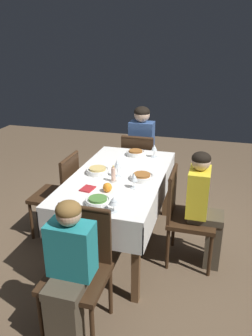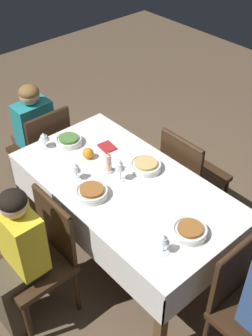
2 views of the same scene
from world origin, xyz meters
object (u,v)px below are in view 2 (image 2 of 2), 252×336
chair_north (190,174)px  bowl_north (146,165)px  chair_west (44,149)px  person_child_teal (32,133)px  person_child_yellow (16,258)px  bowl_south (92,192)px  wine_glass_east (164,240)px  wine_glass_south (76,168)px  dining_table (125,194)px  chair_east (248,303)px  chair_south (41,254)px  bowl_east (190,231)px  wine_glass_west (44,137)px  bowl_west (69,140)px  napkin_red_folded (107,147)px  wine_glass_north (120,165)px  candle_centerpiece (109,164)px  orange_fruit (88,153)px

chair_north → bowl_north: chair_north is taller
chair_west → person_child_teal: (-0.17, -0.00, 0.07)m
person_child_yellow → bowl_south: size_ratio=5.13×
chair_north → wine_glass_east: (0.55, -0.87, 0.37)m
person_child_yellow → wine_glass_south: person_child_yellow is taller
wine_glass_south → dining_table: bearing=40.9°
chair_east → chair_south: (-1.07, -0.69, 0.00)m
chair_west → chair_north: same height
chair_south → bowl_east: bearing=44.0°
chair_east → wine_glass_west: size_ratio=7.17×
bowl_west → wine_glass_south: size_ratio=1.45×
chair_north → napkin_red_folded: chair_north is taller
chair_south → chair_north: 1.29m
dining_table → wine_glass_east: size_ratio=11.24×
wine_glass_north → wine_glass_west: bearing=-165.1°
dining_table → candle_centerpiece: (-0.16, 0.00, 0.16)m
wine_glass_north → napkin_red_folded: size_ratio=1.25×
dining_table → chair_south: bearing=-95.9°
candle_centerpiece → napkin_red_folded: size_ratio=1.16×
wine_glass_east → bowl_west: size_ratio=0.71×
person_child_yellow → bowl_west: (-0.54, 0.79, 0.20)m
wine_glass_north → orange_fruit: wine_glass_north is taller
person_child_yellow → wine_glass_west: person_child_yellow is taller
wine_glass_west → bowl_west: bearing=62.3°
wine_glass_west → chair_east: bearing=7.2°
chair_east → chair_north: bearing=58.4°
person_child_teal → bowl_north: person_child_teal is taller
person_child_teal → wine_glass_west: size_ratio=8.37×
chair_east → chair_west: size_ratio=1.00×
chair_north → napkin_red_folded: size_ratio=6.54×
chair_south → person_child_yellow: size_ratio=0.82×
chair_south → chair_north: same height
chair_south → wine_glass_east: size_ratio=6.40×
bowl_west → dining_table: bearing=1.4°
bowl_south → orange_fruit: size_ratio=2.71×
chair_north → person_child_yellow: (-0.09, -1.45, 0.10)m
bowl_east → wine_glass_south: (-0.83, -0.19, 0.07)m
bowl_west → orange_fruit: orange_fruit is taller
napkin_red_folded → dining_table: bearing=-23.2°
wine_glass_south → orange_fruit: size_ratio=1.74×
bowl_east → wine_glass_east: 0.22m
wine_glass_south → bowl_west: bearing=151.7°
chair_west → person_child_yellow: bearing=50.0°
dining_table → wine_glass_east: 0.65m
dining_table → bowl_west: bowl_west is taller
chair_west → bowl_north: chair_west is taller
candle_centerpiece → dining_table: bearing=-0.1°
wine_glass_south → wine_glass_north: size_ratio=0.80×
bowl_east → bowl_north: 0.64m
bowl_east → orange_fruit: size_ratio=2.62×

